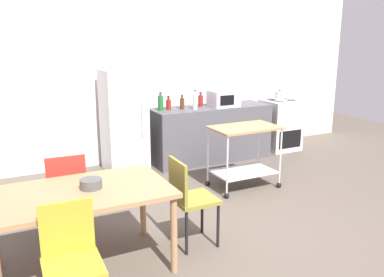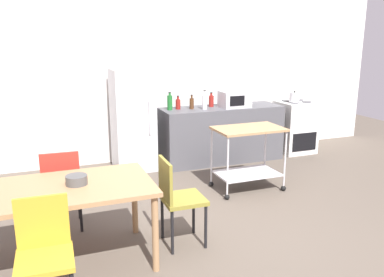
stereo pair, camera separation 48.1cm
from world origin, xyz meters
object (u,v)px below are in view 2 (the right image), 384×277
(bottle_vinegar, at_px, (211,101))
(fruit_bowl, at_px, (77,180))
(chair_mustard, at_px, (44,250))
(stove_oven, at_px, (295,127))
(kitchen_cart, at_px, (248,148))
(bottle_sparkling_water, at_px, (192,103))
(microwave, at_px, (235,99))
(bottle_wine, at_px, (170,102))
(kettle, at_px, (294,97))
(dining_table, at_px, (66,195))
(bottle_olive_oil, at_px, (205,102))
(chair_olive, at_px, (177,195))
(chair_red, at_px, (61,184))
(bottle_sesame_oil, at_px, (178,104))
(refrigerator, at_px, (133,120))

(bottle_vinegar, xyz_separation_m, fruit_bowl, (-2.38, -2.48, -0.21))
(chair_mustard, bearing_deg, bottle_vinegar, 51.42)
(stove_oven, bearing_deg, chair_mustard, -144.49)
(stove_oven, height_order, kitchen_cart, stove_oven)
(bottle_sparkling_water, height_order, microwave, microwave)
(bottle_wine, xyz_separation_m, kettle, (2.20, -0.13, -0.02))
(chair_mustard, height_order, kettle, kettle)
(kitchen_cart, height_order, fruit_bowl, kitchen_cart)
(dining_table, xyz_separation_m, bottle_wine, (1.76, 2.45, 0.35))
(bottle_olive_oil, xyz_separation_m, microwave, (0.53, 0.02, 0.01))
(chair_olive, bearing_deg, microwave, -36.60)
(bottle_vinegar, bearing_deg, bottle_olive_oil, -135.83)
(microwave, bearing_deg, bottle_sparkling_water, 172.82)
(bottle_vinegar, distance_m, kettle, 1.49)
(bottle_wine, bearing_deg, chair_olive, -106.67)
(bottle_vinegar, height_order, microwave, microwave)
(fruit_bowl, bearing_deg, chair_red, 98.20)
(chair_red, distance_m, chair_olive, 1.26)
(chair_red, xyz_separation_m, bottle_olive_oil, (2.29, 1.58, 0.50))
(bottle_sesame_oil, distance_m, microwave, 0.93)
(dining_table, height_order, microwave, microwave)
(bottle_sparkling_water, height_order, fruit_bowl, bottle_sparkling_water)
(chair_olive, distance_m, bottle_vinegar, 2.94)
(chair_olive, relative_size, refrigerator, 0.57)
(bottle_wine, bearing_deg, stove_oven, -0.80)
(fruit_bowl, bearing_deg, bottle_sparkling_water, 50.02)
(dining_table, distance_m, chair_mustard, 0.69)
(kitchen_cart, bearing_deg, bottle_olive_oil, 95.57)
(bottle_sparkling_water, distance_m, bottle_olive_oil, 0.21)
(chair_olive, height_order, fruit_bowl, chair_olive)
(stove_oven, xyz_separation_m, bottle_sparkling_water, (-1.97, -0.01, 0.54))
(chair_olive, height_order, bottle_vinegar, bottle_vinegar)
(kitchen_cart, bearing_deg, bottle_sesame_oil, 109.85)
(chair_red, distance_m, bottle_vinegar, 3.09)
(microwave, bearing_deg, dining_table, -140.51)
(chair_olive, height_order, chair_mustard, same)
(bottle_wine, xyz_separation_m, bottle_sparkling_water, (0.35, -0.04, -0.03))
(chair_red, height_order, bottle_vinegar, bottle_vinegar)
(chair_mustard, xyz_separation_m, stove_oven, (4.29, 3.06, -0.07))
(chair_mustard, relative_size, refrigerator, 0.57)
(dining_table, relative_size, bottle_wine, 5.37)
(microwave, bearing_deg, chair_red, -150.44)
(bottle_sesame_oil, bearing_deg, bottle_olive_oil, -23.87)
(bottle_wine, distance_m, kettle, 2.21)
(stove_oven, xyz_separation_m, bottle_sesame_oil, (-2.18, 0.05, 0.53))
(bottle_sesame_oil, bearing_deg, dining_table, -127.55)
(dining_table, height_order, bottle_wine, bottle_wine)
(chair_olive, xyz_separation_m, bottle_sesame_oil, (0.88, 2.48, 0.47))
(chair_mustard, bearing_deg, dining_table, 73.67)
(microwave, bearing_deg, bottle_vinegar, 152.16)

